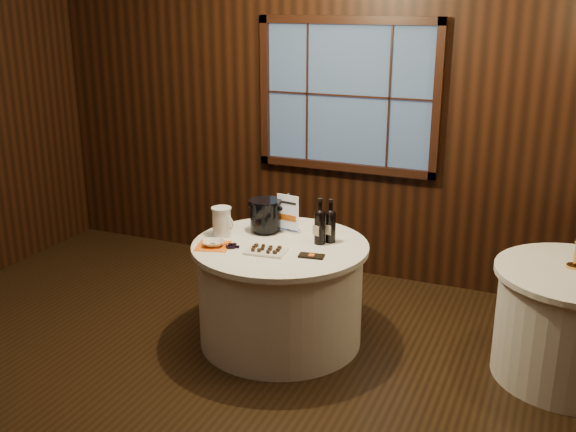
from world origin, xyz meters
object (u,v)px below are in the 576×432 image
at_px(grape_bunch, 232,246).
at_px(glass_pitcher, 222,221).
at_px(sign_stand, 288,219).
at_px(chocolate_plate, 266,250).
at_px(chocolate_box, 311,256).
at_px(side_table, 573,324).
at_px(port_bottle_right, 331,224).
at_px(main_table, 280,292).
at_px(ice_bucket, 265,215).
at_px(cracker_bowl, 213,243).
at_px(port_bottle_left, 320,224).

xyz_separation_m(grape_bunch, glass_pitcher, (-0.20, 0.23, 0.09)).
xyz_separation_m(sign_stand, glass_pitcher, (-0.43, -0.26, 0.01)).
height_order(chocolate_plate, chocolate_box, chocolate_plate).
relative_size(side_table, sign_stand, 3.58).
height_order(sign_stand, glass_pitcher, sign_stand).
xyz_separation_m(sign_stand, grape_bunch, (-0.23, -0.49, -0.09)).
bearing_deg(side_table, sign_stand, -179.08).
distance_m(side_table, chocolate_box, 1.80).
bearing_deg(grape_bunch, sign_stand, 65.22).
relative_size(port_bottle_right, chocolate_plate, 1.09).
bearing_deg(chocolate_box, port_bottle_right, 79.11).
relative_size(grape_bunch, glass_pitcher, 0.72).
bearing_deg(sign_stand, main_table, -70.37).
bearing_deg(grape_bunch, ice_bucket, 81.07).
distance_m(side_table, cracker_bowl, 2.51).
xyz_separation_m(chocolate_box, glass_pitcher, (-0.78, 0.16, 0.10)).
relative_size(side_table, ice_bucket, 4.30).
bearing_deg(sign_stand, ice_bucket, -148.16).
xyz_separation_m(sign_stand, cracker_bowl, (-0.37, -0.50, -0.08)).
bearing_deg(chocolate_plate, ice_bucket, 115.24).
distance_m(main_table, glass_pitcher, 0.68).
bearing_deg(glass_pitcher, sign_stand, 49.55).
relative_size(chocolate_box, grape_bunch, 1.12).
bearing_deg(grape_bunch, port_bottle_right, 34.44).
relative_size(port_bottle_left, ice_bucket, 1.35).
xyz_separation_m(sign_stand, port_bottle_left, (0.31, -0.15, 0.04)).
bearing_deg(grape_bunch, port_bottle_left, 32.78).
distance_m(port_bottle_right, glass_pitcher, 0.81).
relative_size(chocolate_box, glass_pitcher, 0.81).
bearing_deg(main_table, chocolate_box, -26.52).
relative_size(main_table, sign_stand, 4.24).
relative_size(ice_bucket, chocolate_box, 1.44).
height_order(port_bottle_left, grape_bunch, port_bottle_left).
relative_size(port_bottle_left, grape_bunch, 2.19).
distance_m(ice_bucket, chocolate_plate, 0.46).
bearing_deg(grape_bunch, glass_pitcher, 131.11).
bearing_deg(chocolate_box, side_table, 6.73).
height_order(sign_stand, ice_bucket, sign_stand).
bearing_deg(port_bottle_right, side_table, 16.47).
bearing_deg(cracker_bowl, port_bottle_left, 27.38).
distance_m(port_bottle_right, grape_bunch, 0.73).
bearing_deg(chocolate_plate, main_table, 83.61).
bearing_deg(ice_bucket, sign_stand, 22.80).
distance_m(grape_bunch, cracker_bowl, 0.15).
distance_m(port_bottle_left, grape_bunch, 0.65).
bearing_deg(port_bottle_right, sign_stand, 179.67).
xyz_separation_m(ice_bucket, chocolate_plate, (0.19, -0.40, -0.12)).
xyz_separation_m(side_table, ice_bucket, (-2.21, -0.10, 0.51)).
xyz_separation_m(chocolate_plate, glass_pitcher, (-0.45, 0.20, 0.09)).
height_order(side_table, chocolate_plate, chocolate_plate).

